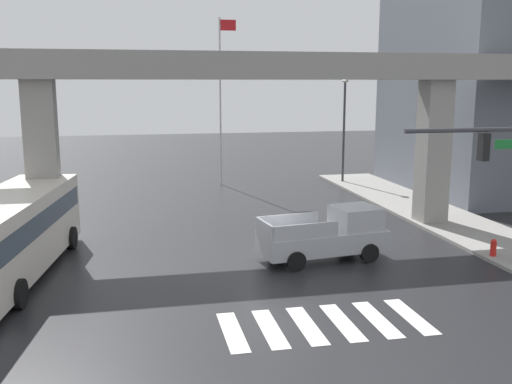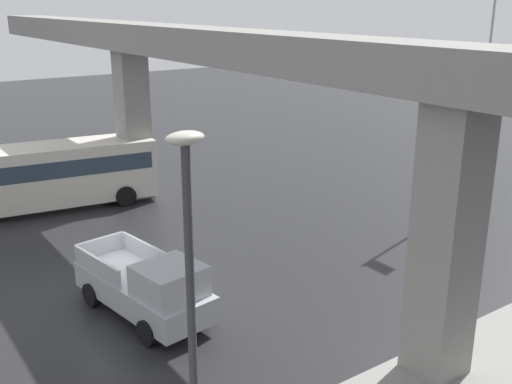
{
  "view_description": "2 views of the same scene",
  "coord_description": "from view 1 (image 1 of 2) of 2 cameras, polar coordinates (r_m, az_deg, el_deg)",
  "views": [
    {
      "loc": [
        -5.32,
        -21.64,
        7.0
      ],
      "look_at": [
        0.01,
        3.74,
        2.15
      ],
      "focal_mm": 41.16,
      "sensor_mm": 36.0,
      "label": 1
    },
    {
      "loc": [
        17.6,
        -6.8,
        9.25
      ],
      "look_at": [
        1.58,
        4.42,
        3.04
      ],
      "focal_mm": 42.29,
      "sensor_mm": 36.0,
      "label": 2
    }
  ],
  "objects": [
    {
      "name": "ground_plane",
      "position": [
        23.36,
        1.87,
        -6.85
      ],
      "size": [
        120.0,
        120.0,
        0.0
      ],
      "primitive_type": "plane",
      "color": "#232326"
    },
    {
      "name": "crosswalk_stripes",
      "position": [
        17.81,
        6.68,
        -12.6
      ],
      "size": [
        6.05,
        2.8,
        0.01
      ],
      "color": "silver",
      "rests_on": "ground"
    },
    {
      "name": "elevated_overpass",
      "position": [
        26.92,
        -0.47,
        10.79
      ],
      "size": [
        53.51,
        2.06,
        8.33
      ],
      "color": "gray",
      "rests_on": "ground"
    },
    {
      "name": "sidewalk_east",
      "position": [
        29.14,
        20.92,
        -3.86
      ],
      "size": [
        4.0,
        36.0,
        0.15
      ],
      "primitive_type": "cube",
      "color": "gray",
      "rests_on": "ground"
    },
    {
      "name": "pickup_truck",
      "position": [
        23.67,
        7.19,
        -4.2
      ],
      "size": [
        5.32,
        2.63,
        2.08
      ],
      "color": "#A8AAAF",
      "rests_on": "ground"
    },
    {
      "name": "city_bus",
      "position": [
        22.83,
        -22.93,
        -3.62
      ],
      "size": [
        4.01,
        11.05,
        2.99
      ],
      "color": "beige",
      "rests_on": "ground"
    },
    {
      "name": "street_lamp_mid_block",
      "position": [
        31.21,
        15.68,
        5.72
      ],
      "size": [
        0.44,
        0.7,
        7.24
      ],
      "color": "#38383D",
      "rests_on": "ground"
    },
    {
      "name": "street_lamp_far_north",
      "position": [
        41.34,
        8.57,
        7.09
      ],
      "size": [
        0.44,
        0.7,
        7.24
      ],
      "color": "#38383D",
      "rests_on": "ground"
    },
    {
      "name": "fire_hydrant",
      "position": [
        25.44,
        22.07,
        -5.16
      ],
      "size": [
        0.24,
        0.24,
        0.85
      ],
      "color": "red",
      "rests_on": "ground"
    },
    {
      "name": "flagpole",
      "position": [
        40.29,
        -3.37,
        9.79
      ],
      "size": [
        1.16,
        0.12,
        11.25
      ],
      "color": "silver",
      "rests_on": "ground"
    }
  ]
}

